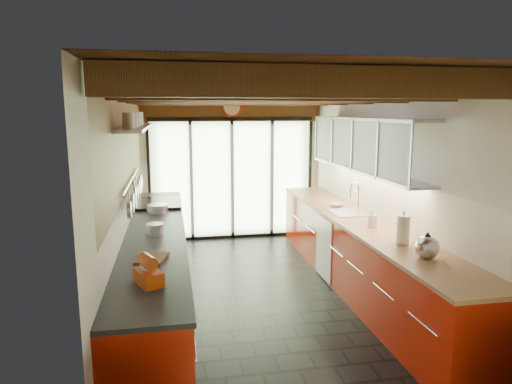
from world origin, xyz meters
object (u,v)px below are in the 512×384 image
paper_towel (403,230)px  soap_bottle (372,218)px  bowl (337,205)px  kettle (427,246)px  stand_mixer (149,272)px

paper_towel → soap_bottle: (0.00, 0.73, -0.04)m
soap_bottle → bowl: soap_bottle is taller
kettle → soap_bottle: size_ratio=1.41×
paper_towel → bowl: bearing=90.0°
soap_bottle → paper_towel: bearing=-90.0°
kettle → soap_bottle: (0.00, 1.19, -0.01)m
paper_towel → kettle: bearing=-90.0°
kettle → stand_mixer: bearing=-175.6°
stand_mixer → bowl: stand_mixer is taller
paper_towel → soap_bottle: size_ratio=1.67×
stand_mixer → paper_towel: size_ratio=0.88×
paper_towel → soap_bottle: bearing=90.0°
stand_mixer → kettle: 2.55m
kettle → bowl: (0.00, 2.37, -0.09)m
bowl → paper_towel: bearing=-90.0°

